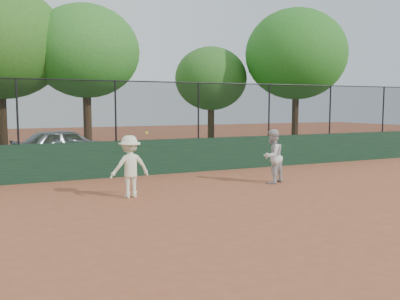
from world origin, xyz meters
name	(u,v)px	position (x,y,z in m)	size (l,w,h in m)	color
ground	(209,216)	(0.00, 0.00, 0.00)	(80.00, 80.00, 0.00)	#A75636
back_wall	(131,158)	(0.00, 6.00, 0.60)	(26.00, 0.20, 1.20)	#193723
grass_strip	(95,157)	(0.00, 12.00, 0.00)	(36.00, 12.00, 0.01)	#2D5119
parked_car	(65,146)	(-1.52, 10.44, 0.72)	(1.70, 4.22, 1.44)	#B5BABF
player_second	(272,156)	(3.54, 2.85, 0.83)	(0.80, 0.63, 1.65)	silver
player_main	(130,167)	(-1.01, 2.62, 0.81)	(1.09, 0.69, 1.72)	white
fence_assembly	(130,110)	(-0.03, 6.00, 2.24)	(26.00, 0.06, 2.00)	black
tree_2	(86,52)	(-0.40, 11.40, 4.70)	(4.67, 4.25, 6.73)	#492F1A
tree_3	(211,79)	(6.56, 13.18, 3.78)	(3.93, 3.58, 5.50)	#402A15
tree_4	(296,54)	(10.23, 10.65, 5.00)	(5.41, 4.92, 7.34)	#422A17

